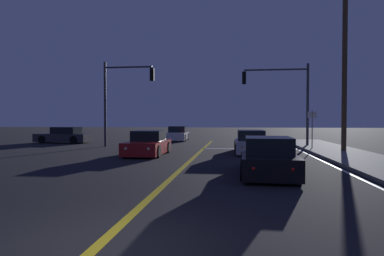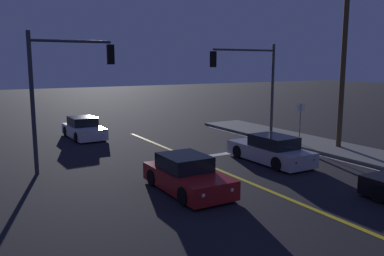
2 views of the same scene
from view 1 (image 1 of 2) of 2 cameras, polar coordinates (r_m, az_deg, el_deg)
ground_plane at (r=5.43m, az=-16.69°, el=-19.56°), size 160.00×160.00×0.00m
sidewalk_right at (r=15.49m, az=30.00°, el=-5.68°), size 3.20×34.37×0.15m
lane_line_center at (r=14.45m, az=-1.03°, el=-6.27°), size 0.20×32.46×0.01m
lane_line_edge_right at (r=14.88m, az=23.37°, el=-6.16°), size 0.16×32.46×0.01m
stop_bar at (r=22.34m, az=10.21°, el=-3.57°), size 6.43×0.50×0.01m
car_parked_curb_white at (r=31.08m, az=-2.51°, el=-1.09°), size 1.99×4.21×1.34m
car_far_approaching_red at (r=18.56m, az=-7.53°, el=-2.79°), size 1.95×4.20×1.34m
car_following_oncoming_black at (r=12.08m, az=12.85°, el=-5.06°), size 1.99×4.57×1.34m
car_mid_block_silver at (r=19.77m, az=9.96°, el=-2.54°), size 1.88×4.73×1.34m
car_lead_oncoming_charcoal at (r=29.99m, az=-21.07°, el=-1.28°), size 4.59×1.97×1.34m
traffic_signal_near_right at (r=24.85m, az=15.39°, el=6.13°), size 4.70×0.28×5.94m
traffic_signal_far_left at (r=24.57m, az=-11.90°, el=6.31°), size 3.72×0.28×6.11m
utility_pole_right at (r=21.38m, az=24.68°, el=11.26°), size 1.79×0.28×10.82m
street_sign_corner at (r=22.26m, az=19.88°, el=0.67°), size 0.56×0.06×2.51m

